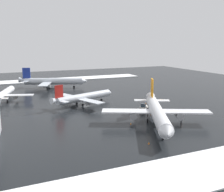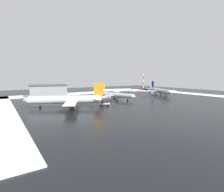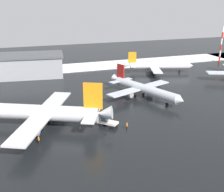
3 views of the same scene
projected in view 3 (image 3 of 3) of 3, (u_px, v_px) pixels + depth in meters
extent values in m
plane|color=black|center=(163.00, 99.00, 86.71)|extent=(240.00, 240.00, 0.00)
cube|color=white|center=(110.00, 65.00, 131.27)|extent=(152.00, 16.00, 0.31)
cylinder|color=silver|center=(30.00, 112.00, 66.27)|extent=(30.85, 17.72, 3.69)
cone|color=silver|center=(105.00, 113.00, 64.04)|extent=(4.87, 4.53, 3.59)
cube|color=silver|center=(28.00, 131.00, 57.64)|extent=(10.53, 14.77, 0.39)
cylinder|color=gray|center=(30.00, 131.00, 60.10)|extent=(4.27, 3.58, 2.17)
cube|color=silver|center=(55.00, 101.00, 74.37)|extent=(10.53, 14.77, 0.39)
cylinder|color=gray|center=(51.00, 108.00, 72.74)|extent=(4.27, 3.58, 2.17)
cube|color=orange|center=(93.00, 96.00, 63.04)|extent=(4.07, 2.27, 6.08)
cube|color=silver|center=(90.00, 119.00, 61.37)|extent=(4.84, 5.92, 0.26)
cube|color=silver|center=(95.00, 108.00, 67.49)|extent=(4.84, 5.92, 0.26)
cylinder|color=black|center=(40.00, 123.00, 64.19)|extent=(0.26, 0.26, 0.76)
cylinder|color=black|center=(41.00, 129.00, 64.70)|extent=(1.24, 0.87, 1.19)
cylinder|color=black|center=(47.00, 115.00, 68.67)|extent=(0.26, 0.26, 0.76)
cylinder|color=black|center=(48.00, 121.00, 69.18)|extent=(1.24, 0.87, 1.19)
cylinder|color=silver|center=(159.00, 66.00, 117.17)|extent=(24.11, 10.40, 2.78)
cone|color=silver|center=(191.00, 66.00, 117.37)|extent=(2.69, 3.12, 2.64)
cone|color=silver|center=(127.00, 65.00, 116.82)|extent=(3.51, 3.16, 2.70)
cube|color=silver|center=(151.00, 63.00, 123.55)|extent=(6.77, 11.20, 0.29)
cylinder|color=gray|center=(153.00, 66.00, 122.27)|extent=(3.15, 2.43, 1.63)
cube|color=silver|center=(156.00, 70.00, 110.89)|extent=(6.77, 11.20, 0.29)
cylinder|color=gray|center=(156.00, 71.00, 112.70)|extent=(3.15, 2.43, 1.63)
cube|color=orange|center=(132.00, 58.00, 115.87)|extent=(3.19, 1.31, 4.57)
cube|color=silver|center=(132.00, 64.00, 119.22)|extent=(3.26, 4.39, 0.20)
cube|color=silver|center=(133.00, 66.00, 114.59)|extent=(3.26, 4.39, 0.20)
cylinder|color=black|center=(180.00, 69.00, 117.70)|extent=(0.20, 0.20, 0.57)
cylinder|color=black|center=(179.00, 71.00, 118.08)|extent=(0.94, 0.56, 0.90)
cylinder|color=black|center=(153.00, 68.00, 119.23)|extent=(0.20, 0.20, 0.57)
cylinder|color=black|center=(153.00, 70.00, 119.62)|extent=(0.94, 0.56, 0.90)
cylinder|color=black|center=(154.00, 70.00, 115.84)|extent=(0.20, 0.20, 0.57)
cylinder|color=black|center=(154.00, 72.00, 116.22)|extent=(0.94, 0.56, 0.90)
cylinder|color=silver|center=(145.00, 89.00, 86.29)|extent=(11.31, 24.12, 2.80)
cone|color=silver|center=(181.00, 100.00, 76.61)|extent=(3.19, 2.79, 2.66)
cone|color=silver|center=(117.00, 79.00, 95.92)|extent=(3.26, 3.59, 2.72)
cube|color=silver|center=(154.00, 84.00, 92.27)|extent=(11.30, 7.16, 0.30)
cylinder|color=gray|center=(152.00, 88.00, 91.23)|extent=(2.53, 3.20, 1.65)
cube|color=silver|center=(124.00, 92.00, 84.06)|extent=(11.30, 7.16, 0.30)
cylinder|color=gray|center=(129.00, 94.00, 85.03)|extent=(2.53, 3.20, 1.65)
cube|color=red|center=(121.00, 71.00, 93.50)|extent=(1.44, 3.19, 4.61)
cube|color=silver|center=(126.00, 79.00, 95.93)|extent=(4.45, 3.40, 0.20)
cube|color=silver|center=(115.00, 82.00, 92.92)|extent=(4.45, 3.40, 0.20)
cylinder|color=black|center=(167.00, 100.00, 80.42)|extent=(0.20, 0.20, 0.58)
cylinder|color=black|center=(167.00, 104.00, 80.81)|extent=(0.59, 0.95, 0.91)
cylinder|color=black|center=(144.00, 90.00, 89.58)|extent=(0.20, 0.20, 0.58)
cylinder|color=black|center=(143.00, 94.00, 89.97)|extent=(0.59, 0.95, 0.91)
cylinder|color=black|center=(135.00, 92.00, 87.38)|extent=(0.20, 0.20, 0.58)
cylinder|color=black|center=(135.00, 96.00, 87.77)|extent=(0.59, 0.95, 0.91)
cube|color=silver|center=(224.00, 73.00, 104.71)|extent=(13.43, 8.94, 0.35)
cube|color=silver|center=(108.00, 122.00, 67.20)|extent=(4.74, 4.87, 0.50)
cube|color=#3F5160|center=(105.00, 118.00, 67.34)|extent=(2.05, 2.05, 1.10)
cylinder|color=black|center=(100.00, 125.00, 67.30)|extent=(0.85, 0.88, 0.90)
cylinder|color=black|center=(104.00, 122.00, 68.96)|extent=(0.85, 0.88, 0.90)
cylinder|color=black|center=(112.00, 128.00, 65.89)|extent=(0.85, 0.88, 0.90)
cylinder|color=black|center=(116.00, 125.00, 67.54)|extent=(0.85, 0.88, 0.90)
cylinder|color=black|center=(127.00, 128.00, 65.90)|extent=(0.16, 0.16, 0.85)
cylinder|color=black|center=(127.00, 128.00, 66.07)|extent=(0.16, 0.16, 0.85)
cylinder|color=orange|center=(127.00, 125.00, 65.75)|extent=(0.36, 0.36, 0.62)
sphere|color=tan|center=(127.00, 123.00, 65.61)|extent=(0.24, 0.24, 0.24)
cylinder|color=black|center=(30.00, 140.00, 60.04)|extent=(0.16, 0.16, 0.85)
cylinder|color=black|center=(31.00, 140.00, 60.13)|extent=(0.16, 0.16, 0.85)
cylinder|color=orange|center=(30.00, 137.00, 59.85)|extent=(0.36, 0.36, 0.62)
sphere|color=tan|center=(30.00, 135.00, 59.71)|extent=(0.24, 0.24, 0.24)
cylinder|color=black|center=(39.00, 142.00, 59.28)|extent=(0.16, 0.16, 0.85)
cylinder|color=black|center=(39.00, 142.00, 59.45)|extent=(0.16, 0.16, 0.85)
cylinder|color=orange|center=(39.00, 139.00, 59.13)|extent=(0.36, 0.36, 0.62)
sphere|color=tan|center=(39.00, 137.00, 58.99)|extent=(0.24, 0.24, 0.24)
cylinder|color=red|center=(219.00, 59.00, 137.16)|extent=(0.70, 0.70, 2.89)
cylinder|color=white|center=(220.00, 53.00, 136.22)|extent=(0.70, 0.70, 2.89)
cylinder|color=red|center=(221.00, 47.00, 135.28)|extent=(0.70, 0.70, 2.89)
cylinder|color=white|center=(222.00, 41.00, 134.35)|extent=(0.70, 0.70, 2.89)
cylinder|color=red|center=(222.00, 35.00, 133.41)|extent=(0.70, 0.70, 2.89)
cylinder|color=white|center=(223.00, 29.00, 132.48)|extent=(0.70, 0.70, 2.89)
cube|color=gray|center=(31.00, 66.00, 111.43)|extent=(25.63, 17.03, 8.00)
cube|color=#4C4F54|center=(30.00, 55.00, 110.01)|extent=(26.75, 18.15, 0.80)
cone|color=orange|center=(47.00, 114.00, 74.27)|extent=(0.36, 0.36, 0.55)
cone|color=orange|center=(80.00, 127.00, 66.51)|extent=(0.36, 0.36, 0.55)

